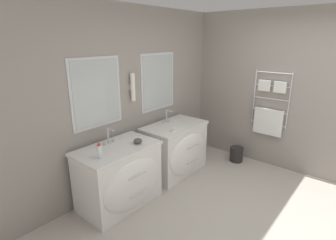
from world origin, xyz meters
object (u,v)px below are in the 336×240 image
vanity_right (176,149)px  toiletry_bottle (99,151)px  vanity_left (121,176)px  amenity_bowl (138,141)px  waste_bin (236,154)px

vanity_right → toiletry_bottle: 1.59m
vanity_left → vanity_right: same height
vanity_left → toiletry_bottle: size_ratio=5.99×
vanity_right → toiletry_bottle: size_ratio=5.99×
vanity_right → amenity_bowl: bearing=-175.0°
vanity_left → amenity_bowl: size_ratio=9.27×
toiletry_bottle → amenity_bowl: bearing=-1.7°
waste_bin → vanity_left: bearing=164.9°
toiletry_bottle → amenity_bowl: toiletry_bottle is taller
toiletry_bottle → amenity_bowl: (0.59, -0.02, -0.05)m
toiletry_bottle → waste_bin: (2.53, -0.53, -0.77)m
toiletry_bottle → waste_bin: 2.70m
vanity_right → amenity_bowl: amenity_bowl is taller
vanity_left → vanity_right: (1.17, 0.00, 0.00)m
toiletry_bottle → amenity_bowl: size_ratio=1.55×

